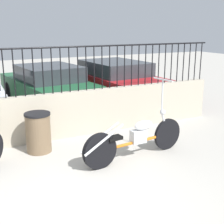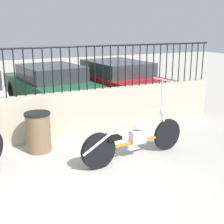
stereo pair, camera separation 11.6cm
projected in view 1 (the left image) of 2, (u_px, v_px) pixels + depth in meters
name	position (u px, v px, depth m)	size (l,w,h in m)	color
ground_plane	(81.00, 208.00, 4.27)	(40.00, 40.00, 0.00)	#ADA89E
low_wall	(32.00, 119.00, 6.54)	(9.22, 0.18, 1.02)	#B2A893
fence_railing	(28.00, 65.00, 6.24)	(9.22, 0.04, 0.98)	black
motorcycle_orange	(131.00, 139.00, 5.73)	(2.24, 0.56, 1.46)	black
trash_bin	(38.00, 132.00, 6.08)	(0.50, 0.50, 0.79)	brown
car_green	(48.00, 85.00, 9.54)	(2.21, 4.22, 1.26)	black
car_red	(112.00, 80.00, 10.19)	(2.08, 4.66, 1.32)	black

